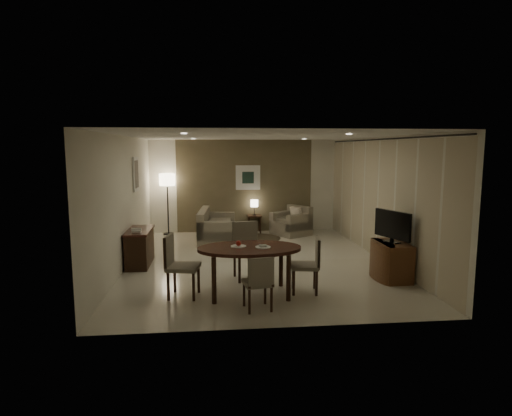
{
  "coord_description": "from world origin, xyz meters",
  "views": [
    {
      "loc": [
        -0.95,
        -9.03,
        2.44
      ],
      "look_at": [
        0.0,
        0.2,
        1.15
      ],
      "focal_mm": 30.0,
      "sensor_mm": 36.0,
      "label": 1
    }
  ],
  "objects": [
    {
      "name": "napkin",
      "position": [
        -0.13,
        -2.15,
        0.84
      ],
      "size": [
        0.12,
        0.08,
        0.03
      ],
      "primitive_type": "cube",
      "color": "white",
      "rests_on": "plate_b"
    },
    {
      "name": "downlight_fl",
      "position": [
        -1.4,
        1.8,
        2.69
      ],
      "size": [
        0.1,
        0.1,
        0.01
      ],
      "primitive_type": "cylinder",
      "color": "white",
      "rests_on": "ceiling"
    },
    {
      "name": "chair_left",
      "position": [
        -1.44,
        -2.09,
        0.52
      ],
      "size": [
        0.58,
        0.58,
        1.03
      ],
      "primitive_type": null,
      "rotation": [
        0.0,
        0.0,
        1.4
      ],
      "color": "gray",
      "rests_on": "floor"
    },
    {
      "name": "telephone",
      "position": [
        -2.49,
        -0.3,
        0.8
      ],
      "size": [
        0.2,
        0.14,
        0.09
      ],
      "primitive_type": null,
      "color": "white",
      "rests_on": "console_desk"
    },
    {
      "name": "art_left_canvas",
      "position": [
        -2.71,
        1.2,
        1.85
      ],
      "size": [
        0.01,
        0.46,
        0.64
      ],
      "primitive_type": "cube",
      "color": "gray",
      "rests_on": "wall_left"
    },
    {
      "name": "flat_tv",
      "position": [
        2.38,
        -1.5,
        1.02
      ],
      "size": [
        0.36,
        0.85,
        0.6
      ],
      "primitive_type": null,
      "rotation": [
        0.0,
        0.0,
        0.35
      ],
      "color": "black",
      "rests_on": "tv_cabinet"
    },
    {
      "name": "floor_lamp",
      "position": [
        -2.21,
        3.23,
        0.87
      ],
      "size": [
        0.44,
        0.44,
        1.74
      ],
      "primitive_type": null,
      "color": "#FFE5B7",
      "rests_on": "floor"
    },
    {
      "name": "room_shell",
      "position": [
        0.0,
        0.4,
        1.35
      ],
      "size": [
        5.5,
        7.0,
        2.7
      ],
      "color": "beige",
      "rests_on": "ground"
    },
    {
      "name": "armchair",
      "position": [
        1.27,
        2.8,
        0.4
      ],
      "size": [
        1.21,
        1.23,
        0.81
      ],
      "primitive_type": null,
      "rotation": [
        0.0,
        0.0,
        -1.02
      ],
      "color": "gray",
      "rests_on": "floor"
    },
    {
      "name": "tv_cabinet",
      "position": [
        2.4,
        -1.5,
        0.35
      ],
      "size": [
        0.48,
        0.9,
        0.7
      ],
      "primitive_type": null,
      "color": "brown",
      "rests_on": "floor"
    },
    {
      "name": "art_left_frame",
      "position": [
        -2.72,
        1.2,
        1.85
      ],
      "size": [
        0.03,
        0.6,
        0.8
      ],
      "primitive_type": "cube",
      "color": "silver",
      "rests_on": "wall_left"
    },
    {
      "name": "downlight_nl",
      "position": [
        -1.4,
        -1.8,
        2.69
      ],
      "size": [
        0.1,
        0.1,
        0.01
      ],
      "primitive_type": "cylinder",
      "color": "white",
      "rests_on": "ceiling"
    },
    {
      "name": "dining_table",
      "position": [
        -0.35,
        -2.1,
        0.41
      ],
      "size": [
        1.73,
        1.08,
        0.81
      ],
      "primitive_type": null,
      "color": "#462016",
      "rests_on": "floor"
    },
    {
      "name": "console_desk",
      "position": [
        -2.49,
        0.0,
        0.38
      ],
      "size": [
        0.48,
        1.2,
        0.75
      ],
      "primitive_type": null,
      "color": "#462016",
      "rests_on": "floor"
    },
    {
      "name": "chair_far",
      "position": [
        -0.3,
        -1.23,
        0.53
      ],
      "size": [
        0.59,
        0.59,
        1.06
      ],
      "primitive_type": null,
      "rotation": [
        0.0,
        0.0,
        0.16
      ],
      "color": "gray",
      "rests_on": "floor"
    },
    {
      "name": "table_lamp",
      "position": [
        0.27,
        3.25,
        0.76
      ],
      "size": [
        0.22,
        0.22,
        0.5
      ],
      "primitive_type": null,
      "color": "#FFEAC1",
      "rests_on": "side_table"
    },
    {
      "name": "fruit_apple",
      "position": [
        -0.53,
        -2.05,
        0.87
      ],
      "size": [
        0.09,
        0.09,
        0.09
      ],
      "primitive_type": "sphere",
      "color": "#B51F14",
      "rests_on": "plate_a"
    },
    {
      "name": "downlight_nr",
      "position": [
        1.4,
        -1.8,
        2.69
      ],
      "size": [
        0.1,
        0.1,
        0.01
      ],
      "primitive_type": "cylinder",
      "color": "white",
      "rests_on": "ceiling"
    },
    {
      "name": "plate_b",
      "position": [
        -0.13,
        -2.15,
        0.82
      ],
      "size": [
        0.26,
        0.26,
        0.02
      ],
      "primitive_type": "cylinder",
      "color": "white",
      "rests_on": "dining_table"
    },
    {
      "name": "taupe_accent",
      "position": [
        0.0,
        3.48,
        1.35
      ],
      "size": [
        3.96,
        0.03,
        2.7
      ],
      "primitive_type": "cube",
      "color": "brown",
      "rests_on": "wall_back"
    },
    {
      "name": "curtain_rod",
      "position": [
        2.68,
        0.0,
        2.64
      ],
      "size": [
        0.03,
        6.8,
        0.03
      ],
      "primitive_type": "cylinder",
      "rotation": [
        1.57,
        0.0,
        0.0
      ],
      "color": "black",
      "rests_on": "wall_right"
    },
    {
      "name": "chair_right",
      "position": [
        0.6,
        -2.08,
        0.47
      ],
      "size": [
        0.52,
        0.52,
        0.95
      ],
      "primitive_type": null,
      "rotation": [
        0.0,
        0.0,
        -1.73
      ],
      "color": "gray",
      "rests_on": "floor"
    },
    {
      "name": "plate_a",
      "position": [
        -0.53,
        -2.05,
        0.82
      ],
      "size": [
        0.26,
        0.26,
        0.02
      ],
      "primitive_type": "cylinder",
      "color": "white",
      "rests_on": "dining_table"
    },
    {
      "name": "curtain_wall",
      "position": [
        2.68,
        0.0,
        1.32
      ],
      "size": [
        0.08,
        6.7,
        2.58
      ],
      "primitive_type": null,
      "color": "beige",
      "rests_on": "wall_right"
    },
    {
      "name": "chair_near",
      "position": [
        -0.28,
        -2.78,
        0.43
      ],
      "size": [
        0.47,
        0.47,
        0.85
      ],
      "primitive_type": null,
      "rotation": [
        0.0,
        0.0,
        3.3
      ],
      "color": "gray",
      "rests_on": "floor"
    },
    {
      "name": "downlight_fr",
      "position": [
        1.4,
        1.8,
        2.69
      ],
      "size": [
        0.1,
        0.1,
        0.01
      ],
      "primitive_type": "cylinder",
      "color": "white",
      "rests_on": "ceiling"
    },
    {
      "name": "sofa",
      "position": [
        -0.84,
        2.18,
        0.42
      ],
      "size": [
        1.85,
        1.03,
        0.84
      ],
      "primitive_type": null,
      "rotation": [
        0.0,
        0.0,
        1.5
      ],
      "color": "gray",
      "rests_on": "floor"
    },
    {
      "name": "art_back_frame",
      "position": [
        0.1,
        3.46,
        1.6
      ],
      "size": [
        0.72,
        0.03,
        0.72
      ],
      "primitive_type": "cube",
      "color": "silver",
      "rests_on": "wall_back"
    },
    {
      "name": "art_back_canvas",
      "position": [
        0.1,
        3.44,
        1.6
      ],
      "size": [
        0.34,
        0.01,
        0.34
      ],
      "primitive_type": "cube",
      "color": "#1B3126",
      "rests_on": "wall_back"
    },
    {
      "name": "round_rug",
      "position": [
        0.27,
        2.41,
        0.01
      ],
      "size": [
        1.27,
        1.27,
        0.01
      ],
      "primitive_type": "cylinder",
      "color": "#3D3222",
      "rests_on": "floor"
    },
    {
      "name": "side_table",
      "position": [
        0.27,
        3.25,
        0.26
      ],
      "size": [
        0.4,
        0.4,
        0.51
      ],
      "primitive_type": null,
      "color": "black",
      "rests_on": "floor"
    }
  ]
}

